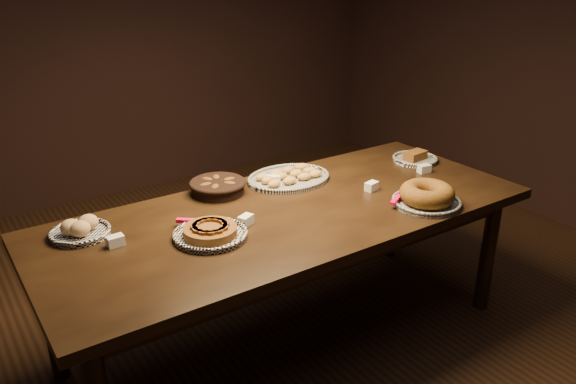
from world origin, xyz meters
TOP-DOWN VIEW (x-y plane):
  - ground at (0.00, 0.00)m, footprint 5.00×5.00m
  - buffet_table at (0.00, 0.00)m, footprint 2.40×1.00m
  - apple_tart_plate at (-0.45, -0.04)m, footprint 0.33×0.36m
  - madeleine_platter at (0.21, 0.32)m, footprint 0.47×0.38m
  - bundt_cake_plate at (0.59, -0.33)m, footprint 0.36×0.36m
  - croissant_basket at (-0.19, 0.38)m, footprint 0.32×0.32m
  - bread_roll_plate at (-0.91, 0.29)m, footprint 0.26×0.26m
  - loaf_plate at (1.01, 0.16)m, footprint 0.27×0.27m
  - tent_cards at (0.09, 0.08)m, footprint 1.80×0.43m

SIDE VIEW (x-z plane):
  - ground at x=0.00m, z-range 0.00..0.00m
  - buffet_table at x=0.00m, z-range 0.30..1.05m
  - loaf_plate at x=1.01m, z-range 0.74..0.80m
  - madeleine_platter at x=0.21m, z-range 0.74..0.80m
  - tent_cards at x=0.09m, z-range 0.75..0.79m
  - apple_tart_plate at x=-0.45m, z-range 0.74..0.80m
  - bread_roll_plate at x=-0.91m, z-range 0.74..0.82m
  - croissant_basket at x=-0.19m, z-range 0.76..0.83m
  - bundt_cake_plate at x=0.59m, z-range 0.74..0.85m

